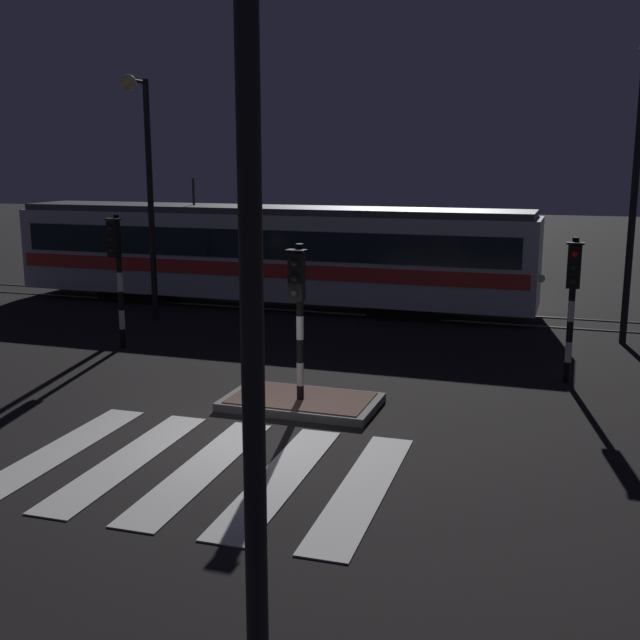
% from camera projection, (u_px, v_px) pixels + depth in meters
% --- Properties ---
extents(ground_plane, '(120.00, 120.00, 0.00)m').
position_uv_depth(ground_plane, '(244.00, 436.00, 13.52)').
color(ground_plane, black).
extents(rail_near, '(80.00, 0.12, 0.03)m').
position_uv_depth(rail_near, '(390.00, 317.00, 23.74)').
color(rail_near, '#59595E').
rests_on(rail_near, ground).
extents(rail_far, '(80.00, 0.12, 0.03)m').
position_uv_depth(rail_far, '(400.00, 308.00, 25.07)').
color(rail_far, '#59595E').
rests_on(rail_far, ground).
extents(crosswalk_zebra, '(5.97, 4.47, 0.02)m').
position_uv_depth(crosswalk_zebra, '(202.00, 469.00, 12.04)').
color(crosswalk_zebra, silver).
rests_on(crosswalk_zebra, ground).
extents(traffic_island, '(2.98, 1.74, 0.18)m').
position_uv_depth(traffic_island, '(301.00, 402.00, 15.13)').
color(traffic_island, slate).
rests_on(traffic_island, ground).
extents(traffic_light_corner_far_left, '(0.36, 0.42, 3.40)m').
position_uv_depth(traffic_light_corner_far_left, '(117.00, 261.00, 19.39)').
color(traffic_light_corner_far_left, black).
rests_on(traffic_light_corner_far_left, ground).
extents(traffic_light_median_centre, '(0.36, 0.42, 3.19)m').
position_uv_depth(traffic_light_median_centre, '(298.00, 302.00, 14.52)').
color(traffic_light_median_centre, black).
rests_on(traffic_light_median_centre, ground).
extents(traffic_light_corner_far_right, '(0.36, 0.42, 3.14)m').
position_uv_depth(traffic_light_corner_far_right, '(573.00, 288.00, 16.30)').
color(traffic_light_corner_far_right, black).
rests_on(traffic_light_corner_far_right, ground).
extents(street_lamp_trackside_left, '(0.44, 1.21, 7.03)m').
position_uv_depth(street_lamp_trackside_left, '(145.00, 169.00, 22.41)').
color(street_lamp_trackside_left, black).
rests_on(street_lamp_trackside_left, ground).
extents(street_lamp_near_kerb, '(0.44, 1.21, 7.77)m').
position_uv_depth(street_lamp_near_kerb, '(235.00, 135.00, 5.26)').
color(street_lamp_near_kerb, black).
rests_on(street_lamp_near_kerb, ground).
extents(street_lamp_trackside_right, '(0.44, 1.21, 7.47)m').
position_uv_depth(street_lamp_trackside_right, '(638.00, 160.00, 19.19)').
color(street_lamp_trackside_right, black).
rests_on(street_lamp_trackside_right, ground).
extents(tram, '(17.49, 2.58, 4.15)m').
position_uv_depth(tram, '(267.00, 252.00, 25.40)').
color(tram, silver).
rests_on(tram, ground).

